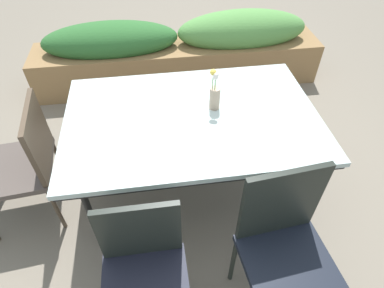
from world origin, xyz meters
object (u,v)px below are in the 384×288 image
dining_table (192,121)px  planter_box (179,52)px  flower_vase (215,94)px  chair_end_left (23,160)px  chair_near_right (285,244)px  chair_near_left (144,271)px

dining_table → planter_box: dining_table is taller
flower_vase → planter_box: flower_vase is taller
dining_table → planter_box: (0.09, 1.56, -0.36)m
chair_end_left → chair_near_right: bearing=-125.3°
dining_table → planter_box: 1.60m
chair_near_right → chair_near_left: chair_near_right is taller
chair_near_right → chair_near_left: bearing=-4.9°
flower_vase → chair_near_left: bearing=-119.6°
dining_table → chair_near_right: (0.36, -0.84, -0.15)m
dining_table → flower_vase: bearing=21.3°
chair_near_right → chair_end_left: 1.70m
chair_near_right → planter_box: (-0.27, 2.40, -0.21)m
planter_box → dining_table: bearing=-93.3°
dining_table → chair_end_left: chair_end_left is taller
flower_vase → chair_near_right: bearing=-77.4°
chair_end_left → planter_box: (1.21, 1.55, -0.15)m
flower_vase → planter_box: (-0.06, 1.50, -0.52)m
chair_near_right → planter_box: 2.42m
chair_near_right → flower_vase: size_ratio=3.44×
chair_near_right → dining_table: bearing=-72.7°
chair_near_right → planter_box: bearing=-89.3°
dining_table → planter_box: bearing=86.7°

